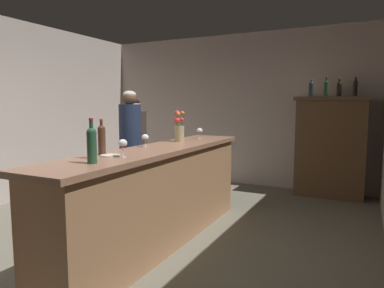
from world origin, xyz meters
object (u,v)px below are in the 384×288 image
object	(u,v)px
bar_counter	(158,196)
wine_glass_mid	(200,131)
display_bottle_midright	(355,87)
display_bottle_midleft	(326,88)
wine_bottle_merlot	(92,144)
cheese_plate	(110,155)
flower_arrangement	(179,129)
display_bottle_left	(311,88)
wine_bottle_chardonnay	(102,138)
patron_tall	(130,145)
display_cabinet	(330,145)
wine_glass_rear	(123,144)
display_bottle_center	(339,88)
wine_glass_front	(145,138)
patron_in_grey	(135,144)
wine_bottle_syrah	(92,143)

from	to	relation	value
bar_counter	wine_glass_mid	xyz separation A→B (m)	(-0.03, 1.10, 0.62)
display_bottle_midright	display_bottle_midleft	bearing A→B (deg)	-180.00
wine_bottle_merlot	display_bottle_midright	bearing A→B (deg)	63.58
wine_bottle_merlot	display_bottle_midright	size ratio (longest dim) A/B	0.92
cheese_plate	display_bottle_midright	distance (m)	4.09
display_bottle_midleft	flower_arrangement	bearing A→B (deg)	-122.52
flower_arrangement	display_bottle_left	world-z (taller)	display_bottle_left
flower_arrangement	display_bottle_midright	xyz separation A→B (m)	(1.86, 2.25, 0.56)
bar_counter	wine_bottle_chardonnay	distance (m)	0.94
wine_glass_mid	patron_tall	distance (m)	0.98
display_cabinet	display_bottle_midleft	distance (m)	0.92
bar_counter	flower_arrangement	distance (m)	0.94
wine_glass_rear	flower_arrangement	size ratio (longest dim) A/B	0.41
cheese_plate	display_bottle_center	xyz separation A→B (m)	(1.59, 3.60, 0.70)
flower_arrangement	display_bottle_midleft	size ratio (longest dim) A/B	1.15
bar_counter	wine_bottle_merlot	xyz separation A→B (m)	(-0.11, -0.85, 0.64)
display_bottle_midright	patron_tall	distance (m)	3.52
display_bottle_center	patron_tall	size ratio (longest dim) A/B	0.18
display_cabinet	wine_glass_front	world-z (taller)	display_cabinet
wine_glass_front	display_cabinet	bearing A→B (deg)	60.71
flower_arrangement	display_bottle_midleft	world-z (taller)	display_bottle_midleft
wine_bottle_chardonnay	wine_glass_front	world-z (taller)	wine_bottle_chardonnay
display_cabinet	display_bottle_center	distance (m)	0.91
display_cabinet	wine_glass_mid	xyz separation A→B (m)	(-1.47, -1.81, 0.30)
cheese_plate	patron_in_grey	xyz separation A→B (m)	(-1.32, 2.18, -0.19)
wine_glass_rear	flower_arrangement	xyz separation A→B (m)	(-0.18, 1.34, 0.04)
bar_counter	display_cabinet	world-z (taller)	display_cabinet
wine_glass_rear	display_bottle_left	distance (m)	3.79
wine_bottle_chardonnay	wine_glass_front	xyz separation A→B (m)	(0.01, 0.68, -0.05)
wine_glass_mid	display_bottle_left	bearing A→B (deg)	57.76
display_cabinet	patron_in_grey	bearing A→B (deg)	-153.25
wine_bottle_merlot	patron_tall	distance (m)	1.88
bar_counter	display_bottle_midright	distance (m)	3.62
patron_in_grey	bar_counter	bearing A→B (deg)	-15.53
bar_counter	wine_glass_front	xyz separation A→B (m)	(-0.17, 0.03, 0.61)
flower_arrangement	patron_tall	distance (m)	0.90
display_cabinet	display_bottle_left	size ratio (longest dim) A/B	5.55
wine_glass_front	patron_in_grey	distance (m)	1.91
wine_bottle_syrah	display_bottle_midleft	xyz separation A→B (m)	(1.27, 3.96, 0.56)
wine_bottle_merlot	wine_glass_rear	world-z (taller)	wine_bottle_merlot
wine_glass_rear	display_bottle_center	xyz separation A→B (m)	(1.45, 3.60, 0.59)
wine_bottle_chardonnay	patron_tall	xyz separation A→B (m)	(-0.77, 1.46, -0.25)
wine_glass_front	wine_glass_rear	xyz separation A→B (m)	(0.26, -0.72, 0.02)
wine_bottle_syrah	flower_arrangement	distance (m)	1.71
patron_in_grey	patron_tall	bearing A→B (deg)	-26.30
bar_counter	display_bottle_midright	world-z (taller)	display_bottle_midright
display_cabinet	display_bottle_midleft	world-z (taller)	display_bottle_midleft
display_bottle_left	display_bottle_midright	size ratio (longest dim) A/B	0.94
wine_bottle_syrah	cheese_plate	world-z (taller)	wine_bottle_syrah
wine_bottle_merlot	wine_glass_front	world-z (taller)	wine_bottle_merlot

